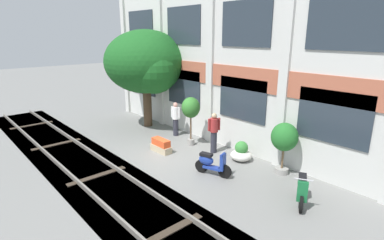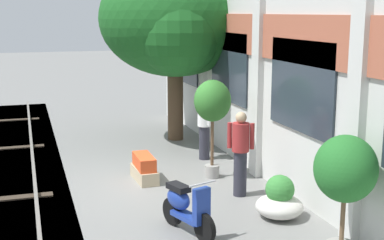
% 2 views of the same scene
% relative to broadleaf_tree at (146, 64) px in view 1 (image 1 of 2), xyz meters
% --- Properties ---
extents(ground_plane, '(80.00, 80.00, 0.00)m').
position_rel_broadleaf_tree_xyz_m(ground_plane, '(3.87, -1.69, -3.31)').
color(ground_plane, slate).
extents(apartment_facade, '(14.90, 0.64, 7.76)m').
position_rel_broadleaf_tree_xyz_m(apartment_facade, '(3.87, 1.06, 0.56)').
color(apartment_facade, silver).
rests_on(apartment_facade, ground).
extents(rail_tracks, '(22.54, 2.80, 0.43)m').
position_rel_broadleaf_tree_xyz_m(rail_tracks, '(3.87, -4.70, -3.44)').
color(rail_tracks, '#4C473F').
rests_on(rail_tracks, ground).
extents(broadleaf_tree, '(4.39, 4.18, 5.02)m').
position_rel_broadleaf_tree_xyz_m(broadleaf_tree, '(0.00, 0.00, 0.00)').
color(broadleaf_tree, '#4C3826').
rests_on(broadleaf_tree, ground).
extents(potted_plant_square_trough, '(1.01, 0.43, 0.56)m').
position_rel_broadleaf_tree_xyz_m(potted_plant_square_trough, '(3.51, -1.70, -3.04)').
color(potted_plant_square_trough, tan).
rests_on(potted_plant_square_trough, ground).
extents(potted_plant_terracotta_small, '(0.92, 0.92, 1.87)m').
position_rel_broadleaf_tree_xyz_m(potted_plant_terracotta_small, '(8.01, 0.29, -2.00)').
color(potted_plant_terracotta_small, gray).
rests_on(potted_plant_terracotta_small, ground).
extents(potted_plant_low_pan, '(0.80, 0.80, 2.17)m').
position_rel_broadleaf_tree_xyz_m(potted_plant_low_pan, '(3.72, -0.22, -1.67)').
color(potted_plant_low_pan, gray).
rests_on(potted_plant_low_pan, ground).
extents(potted_plant_wide_bowl, '(0.85, 0.85, 0.78)m').
position_rel_broadleaf_tree_xyz_m(potted_plant_wide_bowl, '(6.30, 0.13, -3.00)').
color(potted_plant_wide_bowl, beige).
rests_on(potted_plant_wide_bowl, ground).
extents(scooter_near_curb, '(1.34, 0.67, 0.98)m').
position_rel_broadleaf_tree_xyz_m(scooter_near_curb, '(6.41, -1.65, -2.87)').
color(scooter_near_curb, black).
rests_on(scooter_near_curb, ground).
extents(scooter_second_parked, '(0.79, 1.25, 0.98)m').
position_rel_broadleaf_tree_xyz_m(scooter_second_parked, '(9.44, -0.97, -2.87)').
color(scooter_second_parked, black).
rests_on(scooter_second_parked, ground).
extents(resident_by_doorway, '(0.34, 0.48, 1.70)m').
position_rel_broadleaf_tree_xyz_m(resident_by_doorway, '(5.02, -0.09, -2.40)').
color(resident_by_doorway, '#282833').
rests_on(resident_by_doorway, ground).
extents(resident_watching_tracks, '(0.52, 0.34, 1.65)m').
position_rel_broadleaf_tree_xyz_m(resident_watching_tracks, '(2.26, 0.10, -2.42)').
color(resident_watching_tracks, '#282833').
rests_on(resident_watching_tracks, ground).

